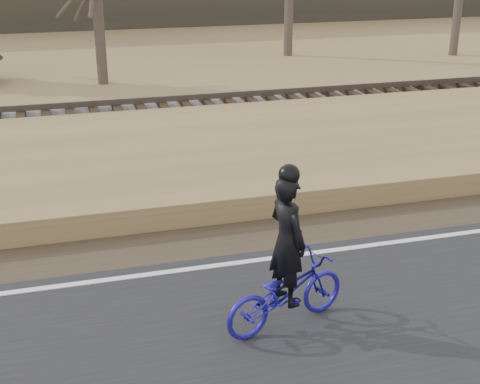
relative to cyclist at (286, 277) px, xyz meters
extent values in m
plane|color=#997F4E|center=(1.99, 1.61, -0.75)|extent=(120.00, 120.00, 0.00)
cube|color=black|center=(1.99, -0.89, -0.72)|extent=(120.00, 6.00, 0.06)
cube|color=silver|center=(1.99, 1.81, -0.68)|extent=(120.00, 0.12, 0.01)
cube|color=#473A2B|center=(1.99, 2.81, -0.73)|extent=(120.00, 1.60, 0.04)
cube|color=#997F4E|center=(1.99, 5.81, -0.53)|extent=(120.00, 5.00, 0.44)
cube|color=slate|center=(1.99, 9.61, -0.52)|extent=(120.00, 3.00, 0.45)
cube|color=black|center=(1.99, 9.61, -0.23)|extent=(120.00, 2.40, 0.14)
cube|color=brown|center=(1.99, 8.89, -0.08)|extent=(120.00, 0.07, 0.15)
cube|color=brown|center=(1.99, 10.33, -0.08)|extent=(120.00, 0.07, 0.15)
imported|color=#1E1698|center=(0.00, 0.00, -0.22)|extent=(1.88, 1.12, 0.93)
imported|color=black|center=(0.00, 0.00, 0.50)|extent=(0.57, 0.70, 1.67)
sphere|color=black|center=(0.00, 0.00, 1.36)|extent=(0.26, 0.26, 0.26)
camera|label=1|loc=(-2.59, -6.97, 4.00)|focal=50.00mm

